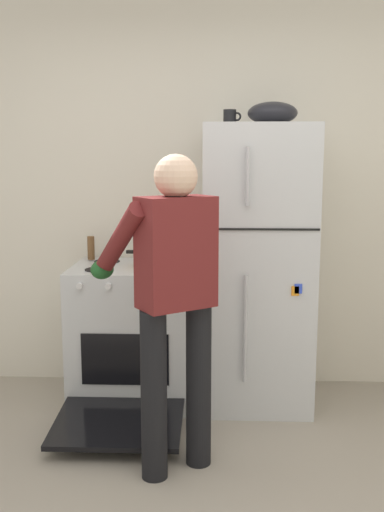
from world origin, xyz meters
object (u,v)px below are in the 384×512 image
at_px(pepper_mill, 91,248).
at_px(red_pot, 155,258).
at_px(stove_range, 132,335).
at_px(mixing_bowl, 272,113).
at_px(refrigerator, 257,267).
at_px(coffee_mug, 230,117).
at_px(person_cook, 172,285).

bearing_deg(pepper_mill, red_pot, -28.52).
xyz_separation_m(stove_range, mixing_bowl, (0.89, 0.02, 1.41)).
bearing_deg(refrigerator, mixing_bowl, 0.21).
distance_m(stove_range, mixing_bowl, 1.67).
relative_size(red_pot, coffee_mug, 3.24).
xyz_separation_m(pepper_mill, mixing_bowl, (1.19, -0.20, 0.87)).
bearing_deg(coffee_mug, stove_range, -173.85).
bearing_deg(person_cook, refrigerator, 61.77).
xyz_separation_m(red_pot, mixing_bowl, (0.73, 0.05, 0.90)).
bearing_deg(person_cook, coffee_mug, 72.32).
bearing_deg(person_cook, mixing_bowl, 57.91).
height_order(stove_range, mixing_bowl, mixing_bowl).
bearing_deg(red_pot, mixing_bowl, 3.94).
relative_size(pepper_mill, mixing_bowl, 0.52).
relative_size(refrigerator, pepper_mill, 11.29).
relative_size(refrigerator, person_cook, 1.11).
bearing_deg(mixing_bowl, pepper_mill, 170.43).
bearing_deg(pepper_mill, refrigerator, -10.26).
bearing_deg(stove_range, refrigerator, 1.24).
relative_size(refrigerator, coffee_mug, 15.88).
height_order(refrigerator, coffee_mug, coffee_mug).
bearing_deg(coffee_mug, pepper_mill, 170.83).
bearing_deg(pepper_mill, coffee_mug, -9.17).
relative_size(refrigerator, mixing_bowl, 5.84).
distance_m(red_pot, coffee_mug, 1.00).
bearing_deg(mixing_bowl, coffee_mug, 169.01).
relative_size(coffee_mug, pepper_mill, 0.71).
distance_m(refrigerator, coffee_mug, 0.96).
height_order(person_cook, pepper_mill, person_cook).
xyz_separation_m(refrigerator, stove_range, (-0.81, -0.02, -0.45)).
xyz_separation_m(coffee_mug, pepper_mill, (-0.93, 0.15, -0.85)).
bearing_deg(stove_range, mixing_bowl, 1.15).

